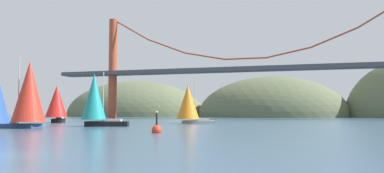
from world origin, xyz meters
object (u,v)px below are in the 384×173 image
at_px(sailboat_teal_sail, 95,99).
at_px(sailboat_red_spinnaker, 57,102).
at_px(channel_buoy, 157,129).
at_px(sailboat_scarlet_sail, 28,94).
at_px(sailboat_orange_sail, 188,103).

height_order(sailboat_teal_sail, sailboat_red_spinnaker, sailboat_teal_sail).
distance_m(sailboat_teal_sail, sailboat_red_spinnaker, 21.21).
xyz_separation_m(sailboat_red_spinnaker, channel_buoy, (32.12, -26.58, -3.75)).
relative_size(sailboat_teal_sail, channel_buoy, 3.23).
distance_m(sailboat_teal_sail, sailboat_scarlet_sail, 9.93).
distance_m(sailboat_teal_sail, channel_buoy, 20.85).
bearing_deg(sailboat_teal_sail, sailboat_orange_sail, 58.20).
xyz_separation_m(sailboat_red_spinnaker, sailboat_scarlet_sail, (10.72, -21.14, 0.69)).
bearing_deg(sailboat_scarlet_sail, channel_buoy, -14.27).
bearing_deg(sailboat_teal_sail, channel_buoy, -40.86).
bearing_deg(sailboat_teal_sail, sailboat_scarlet_sail, -126.55).
bearing_deg(sailboat_scarlet_sail, sailboat_orange_sail, 56.60).
xyz_separation_m(sailboat_orange_sail, sailboat_scarlet_sail, (-16.17, -24.52, 0.92)).
height_order(sailboat_red_spinnaker, sailboat_scarlet_sail, sailboat_scarlet_sail).
relative_size(sailboat_orange_sail, channel_buoy, 3.20).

